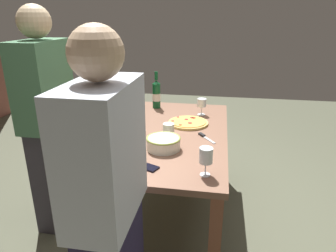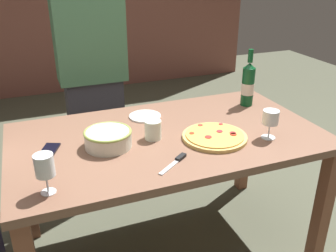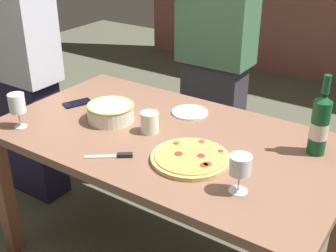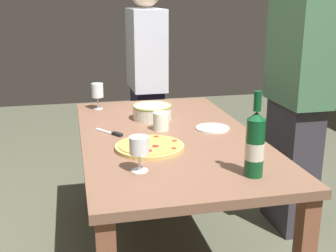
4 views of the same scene
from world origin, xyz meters
The scene contains 12 objects.
ground_plane centered at (0.00, 0.00, 0.00)m, with size 8.00×8.00×0.00m, color #505340.
dining_table centered at (0.00, 0.00, 0.66)m, with size 1.60×0.90×0.75m.
pizza centered at (0.20, -0.13, 0.76)m, with size 0.33×0.33×0.03m.
serving_bowl centered at (-0.32, -0.02, 0.80)m, with size 0.23×0.23×0.08m.
wine_bottle centered at (0.61, 0.22, 0.88)m, with size 0.08×0.08×0.35m.
wine_glass_near_pizza centered at (0.46, -0.22, 0.86)m, with size 0.08×0.08×0.15m.
wine_glass_by_bottle centered at (-0.63, -0.32, 0.86)m, with size 0.08×0.08×0.17m.
cup_amber centered at (-0.09, -0.02, 0.80)m, with size 0.08×0.08×0.10m, color white.
side_plate centered at (-0.04, 0.26, 0.76)m, with size 0.18×0.18×0.01m, color white.
cell_phone centered at (-0.59, 0.03, 0.76)m, with size 0.07×0.14×0.01m, color black.
pizza_knife centered at (-0.07, -0.29, 0.76)m, with size 0.17×0.14×0.02m.
person_guest_left centered at (-0.22, 0.85, 0.84)m, with size 0.45×0.24×1.67m.
Camera 2 is at (-0.63, -1.62, 1.59)m, focal length 39.72 mm.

